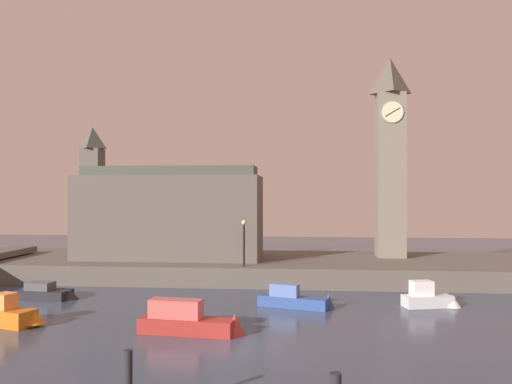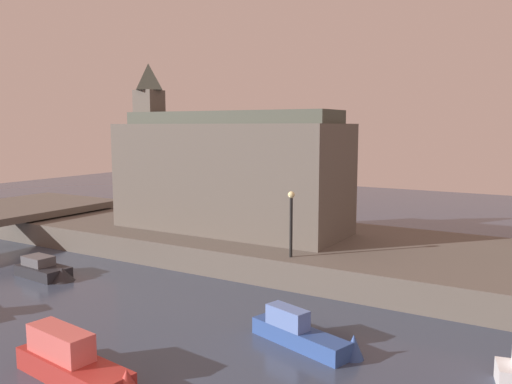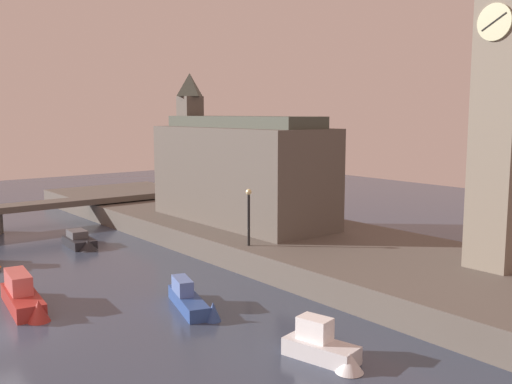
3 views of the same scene
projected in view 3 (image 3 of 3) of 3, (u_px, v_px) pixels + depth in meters
The scene contains 8 objects.
far_embankment at pixel (324, 250), 37.01m from camera, with size 70.00×12.00×1.50m, color #5B544C.
clock_tower at pixel (504, 95), 28.85m from camera, with size 2.56×2.59×17.10m.
parliament_hall at pixel (238, 170), 42.71m from camera, with size 15.30×5.88×11.12m.
streetlamp at pixel (249, 210), 34.68m from camera, with size 0.36×0.36×3.44m.
boat_barge_dark at pixel (81, 242), 40.98m from camera, with size 3.95×1.80×1.17m.
boat_ferry_white at pixel (325, 348), 22.15m from camera, with size 3.67×1.82×1.58m.
boat_tour_blue at pixel (192, 301), 27.88m from camera, with size 4.88×2.21×1.58m.
boat_dinghy_red at pixel (25, 298), 27.94m from camera, with size 5.48×1.89×1.85m.
Camera 3 is at (25.62, -5.90, 9.44)m, focal length 40.75 mm.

